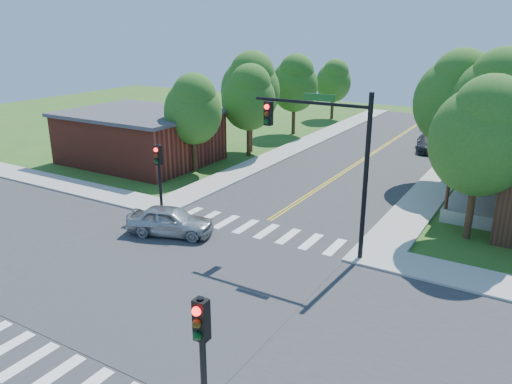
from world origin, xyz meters
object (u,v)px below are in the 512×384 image
Objects in this scene: car_dgrey at (428,143)px; car_silver at (170,221)px; signal_pole_nw at (159,166)px; signal_pole_se at (202,341)px; signal_mast_ne at (329,146)px.

car_silver is at bearing -119.78° from car_dgrey.
signal_pole_nw is at bearing 30.71° from car_silver.
signal_pole_se is 0.84× the size of car_dgrey.
signal_pole_se is 15.84m from signal_pole_nw.
signal_mast_ne is 8.48m from car_silver.
signal_pole_nw is (-9.51, -0.01, -2.19)m from signal_mast_ne.
signal_mast_ne is 1.60× the size of car_silver.
car_silver is (2.41, -2.08, -1.95)m from signal_pole_nw.
signal_mast_ne is 9.76m from signal_pole_nw.
signal_mast_ne is 22.25m from car_dgrey.
signal_pole_se and signal_pole_nw have the same top height.
signal_pole_se reaches higher than car_silver.
signal_mast_ne is at bearing -92.19° from car_silver.
signal_mast_ne reaches higher than car_dgrey.
signal_pole_se is 12.82m from car_silver.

